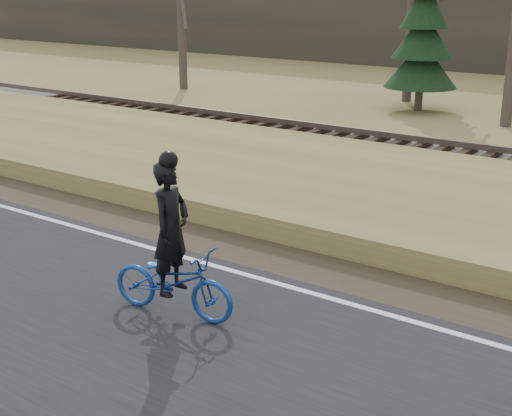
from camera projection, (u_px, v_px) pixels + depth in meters
The scene contains 7 objects.
ground at pixel (376, 323), 9.89m from camera, with size 120.00×120.00×0.00m, color #968A4C.
road at pixel (277, 404), 7.94m from camera, with size 120.00×6.00×0.06m, color black.
edge_line at pixel (383, 313), 10.03m from camera, with size 120.00×0.12×0.01m, color silver.
shoulder at pixel (411, 292), 10.82m from camera, with size 120.00×1.60×0.04m, color #473A2B.
embankment at pixel (478, 226), 13.09m from camera, with size 120.00×5.00×0.44m, color #968A4C.
cyclist at pixel (172, 264), 9.79m from camera, with size 1.96×0.95×2.35m.
conifer at pixel (423, 36), 25.11m from camera, with size 2.60×2.60×5.59m.
Camera 1 is at (3.78, -8.26, 4.54)m, focal length 50.00 mm.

